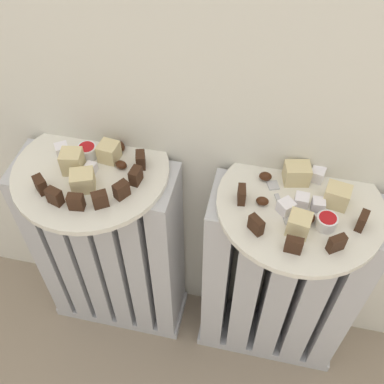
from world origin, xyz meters
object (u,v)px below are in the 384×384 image
(jam_bowl_left, at_px, (87,151))
(jam_bowl_right, at_px, (327,221))
(plate_left, at_px, (91,171))
(plate_right, at_px, (300,205))
(radiator_right, at_px, (278,284))
(fork, at_px, (278,198))
(radiator_left, at_px, (111,253))

(jam_bowl_left, xyz_separation_m, jam_bowl_right, (0.47, -0.08, -0.00))
(plate_left, height_order, plate_right, same)
(plate_left, xyz_separation_m, jam_bowl_left, (-0.02, 0.03, 0.02))
(radiator_right, relative_size, plate_left, 1.81)
(fork, bearing_deg, jam_bowl_left, 175.22)
(radiator_left, distance_m, jam_bowl_left, 0.31)
(jam_bowl_right, bearing_deg, plate_right, 135.21)
(jam_bowl_right, bearing_deg, fork, 152.40)
(plate_right, bearing_deg, jam_bowl_right, -44.79)
(radiator_left, xyz_separation_m, fork, (0.37, 0.00, 0.30))
(jam_bowl_left, distance_m, fork, 0.39)
(radiator_left, bearing_deg, fork, 0.09)
(radiator_right, height_order, fork, fork)
(plate_right, xyz_separation_m, jam_bowl_left, (-0.43, 0.03, 0.02))
(radiator_right, relative_size, jam_bowl_left, 14.87)
(plate_left, relative_size, jam_bowl_right, 8.34)
(radiator_left, height_order, plate_left, plate_left)
(fork, bearing_deg, plate_left, -179.91)
(radiator_left, relative_size, plate_left, 1.81)
(radiator_right, xyz_separation_m, plate_right, (0.00, 0.00, 0.29))
(plate_right, height_order, fork, fork)
(jam_bowl_left, height_order, jam_bowl_right, jam_bowl_left)
(jam_bowl_right, bearing_deg, jam_bowl_left, 170.65)
(plate_left, relative_size, plate_right, 1.00)
(radiator_left, height_order, jam_bowl_left, jam_bowl_left)
(plate_left, bearing_deg, plate_right, 0.00)
(radiator_right, bearing_deg, fork, 179.19)
(radiator_right, bearing_deg, radiator_left, -180.00)
(radiator_right, distance_m, fork, 0.30)
(radiator_right, xyz_separation_m, jam_bowl_right, (0.05, -0.04, 0.31))
(fork, bearing_deg, plate_right, -0.81)
(radiator_right, distance_m, jam_bowl_right, 0.32)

